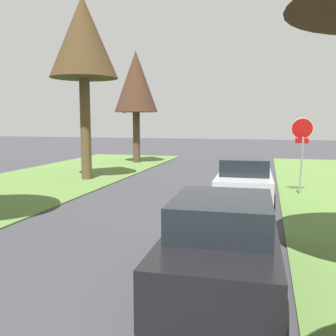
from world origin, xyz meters
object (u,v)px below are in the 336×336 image
object	(u,v)px
street_tree_left_far	(136,83)
parked_sedan_black	(223,244)
street_tree_left_mid_b	(83,40)
stop_sign_far	(302,139)
parked_sedan_silver	(245,181)

from	to	relation	value
street_tree_left_far	parked_sedan_black	bearing A→B (deg)	-66.02
street_tree_left_mid_b	street_tree_left_far	bearing A→B (deg)	90.83
stop_sign_far	street_tree_left_mid_b	distance (m)	10.70
parked_sedan_silver	street_tree_left_mid_b	bearing A→B (deg)	158.55
street_tree_left_mid_b	parked_sedan_silver	bearing A→B (deg)	-21.45
street_tree_left_mid_b	parked_sedan_black	xyz separation A→B (m)	(7.69, -10.02, -5.83)
street_tree_left_far	parked_sedan_silver	bearing A→B (deg)	-53.54
street_tree_left_far	parked_sedan_black	distance (m)	19.72
parked_sedan_silver	stop_sign_far	bearing A→B (deg)	39.04
parked_sedan_black	parked_sedan_silver	size ratio (longest dim) A/B	1.00
stop_sign_far	parked_sedan_silver	size ratio (longest dim) A/B	0.65
street_tree_left_mid_b	parked_sedan_black	distance (m)	13.91
street_tree_left_mid_b	parked_sedan_silver	world-z (taller)	street_tree_left_mid_b
street_tree_left_far	parked_sedan_silver	size ratio (longest dim) A/B	1.65
street_tree_left_mid_b	parked_sedan_black	size ratio (longest dim) A/B	1.91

